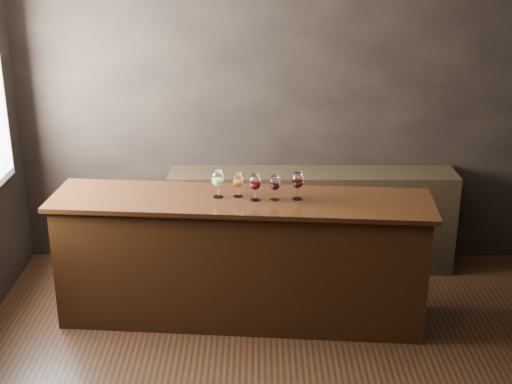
{
  "coord_description": "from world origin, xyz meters",
  "views": [
    {
      "loc": [
        -0.4,
        -3.79,
        2.88
      ],
      "look_at": [
        -0.41,
        1.13,
        1.05
      ],
      "focal_mm": 50.0,
      "sensor_mm": 36.0,
      "label": 1
    }
  ],
  "objects_px": {
    "back_bar_shelf": "(311,220)",
    "glass_red_c": "(298,181)",
    "glass_white": "(218,179)",
    "glass_red_a": "(255,183)",
    "glass_red_b": "(275,184)",
    "glass_amber": "(238,181)",
    "bar_counter": "(241,261)"
  },
  "relations": [
    {
      "from": "back_bar_shelf",
      "to": "glass_red_c",
      "type": "bearing_deg",
      "value": -101.24
    },
    {
      "from": "back_bar_shelf",
      "to": "glass_red_b",
      "type": "relative_size",
      "value": 13.32
    },
    {
      "from": "back_bar_shelf",
      "to": "glass_red_a",
      "type": "distance_m",
      "value": 1.27
    },
    {
      "from": "glass_white",
      "to": "glass_red_b",
      "type": "bearing_deg",
      "value": -7.51
    },
    {
      "from": "back_bar_shelf",
      "to": "glass_red_c",
      "type": "height_order",
      "value": "glass_red_c"
    },
    {
      "from": "bar_counter",
      "to": "glass_white",
      "type": "xyz_separation_m",
      "value": [
        -0.17,
        0.03,
        0.66
      ]
    },
    {
      "from": "glass_red_b",
      "to": "glass_red_a",
      "type": "bearing_deg",
      "value": -176.02
    },
    {
      "from": "glass_red_a",
      "to": "glass_red_b",
      "type": "distance_m",
      "value": 0.15
    },
    {
      "from": "glass_amber",
      "to": "glass_red_a",
      "type": "xyz_separation_m",
      "value": [
        0.13,
        -0.08,
        0.01
      ]
    },
    {
      "from": "glass_red_b",
      "to": "glass_amber",
      "type": "bearing_deg",
      "value": 166.61
    },
    {
      "from": "back_bar_shelf",
      "to": "glass_red_a",
      "type": "xyz_separation_m",
      "value": [
        -0.49,
        -0.94,
        0.69
      ]
    },
    {
      "from": "glass_red_c",
      "to": "glass_red_a",
      "type": "bearing_deg",
      "value": -175.32
    },
    {
      "from": "back_bar_shelf",
      "to": "glass_amber",
      "type": "height_order",
      "value": "glass_amber"
    },
    {
      "from": "back_bar_shelf",
      "to": "glass_red_c",
      "type": "xyz_separation_m",
      "value": [
        -0.18,
        -0.92,
        0.69
      ]
    },
    {
      "from": "glass_white",
      "to": "glass_red_a",
      "type": "xyz_separation_m",
      "value": [
        0.28,
        -0.07,
        -0.01
      ]
    },
    {
      "from": "glass_red_b",
      "to": "glass_red_c",
      "type": "distance_m",
      "value": 0.17
    },
    {
      "from": "glass_red_b",
      "to": "glass_red_c",
      "type": "bearing_deg",
      "value": 5.29
    },
    {
      "from": "bar_counter",
      "to": "glass_red_c",
      "type": "height_order",
      "value": "glass_red_c"
    },
    {
      "from": "bar_counter",
      "to": "glass_amber",
      "type": "relative_size",
      "value": 14.79
    },
    {
      "from": "glass_amber",
      "to": "glass_red_c",
      "type": "distance_m",
      "value": 0.44
    },
    {
      "from": "glass_red_a",
      "to": "glass_amber",
      "type": "bearing_deg",
      "value": 149.76
    },
    {
      "from": "glass_red_c",
      "to": "glass_white",
      "type": "bearing_deg",
      "value": 176.1
    },
    {
      "from": "glass_amber",
      "to": "glass_red_a",
      "type": "height_order",
      "value": "glass_red_a"
    },
    {
      "from": "glass_red_b",
      "to": "glass_red_c",
      "type": "height_order",
      "value": "glass_red_c"
    },
    {
      "from": "back_bar_shelf",
      "to": "glass_red_c",
      "type": "relative_size",
      "value": 11.95
    },
    {
      "from": "glass_white",
      "to": "glass_red_c",
      "type": "bearing_deg",
      "value": -3.9
    },
    {
      "from": "glass_white",
      "to": "glass_amber",
      "type": "xyz_separation_m",
      "value": [
        0.15,
        0.01,
        -0.02
      ]
    },
    {
      "from": "glass_red_a",
      "to": "glass_red_c",
      "type": "bearing_deg",
      "value": 4.68
    },
    {
      "from": "bar_counter",
      "to": "back_bar_shelf",
      "type": "height_order",
      "value": "bar_counter"
    },
    {
      "from": "glass_amber",
      "to": "glass_red_c",
      "type": "height_order",
      "value": "glass_red_c"
    },
    {
      "from": "back_bar_shelf",
      "to": "glass_white",
      "type": "bearing_deg",
      "value": -131.26
    },
    {
      "from": "back_bar_shelf",
      "to": "glass_white",
      "type": "relative_size",
      "value": 11.86
    }
  ]
}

